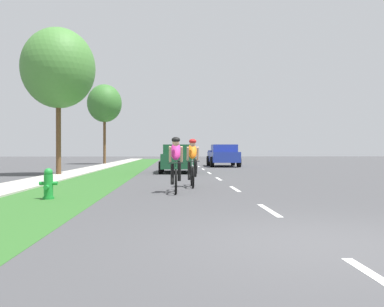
{
  "coord_description": "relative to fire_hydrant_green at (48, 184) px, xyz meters",
  "views": [
    {
      "loc": [
        -1.92,
        -5.33,
        1.2
      ],
      "look_at": [
        -0.66,
        22.83,
        1.0
      ],
      "focal_mm": 39.35,
      "sensor_mm": 36.0,
      "label": 1
    }
  ],
  "objects": [
    {
      "name": "ground_plane",
      "position": [
        5.0,
        14.83,
        -0.37
      ],
      "size": [
        120.0,
        120.0,
        0.0
      ],
      "primitive_type": "plane",
      "color": "#424244"
    },
    {
      "name": "grass_verge",
      "position": [
        0.0,
        14.83,
        -0.37
      ],
      "size": [
        2.59,
        70.0,
        0.01
      ],
      "primitive_type": "cube",
      "color": "#2D6026",
      "rests_on": "ground_plane"
    },
    {
      "name": "sidewalk_concrete",
      "position": [
        -2.13,
        14.83,
        -0.37
      ],
      "size": [
        1.68,
        70.0,
        0.1
      ],
      "primitive_type": "cube",
      "color": "#B2ADA3",
      "rests_on": "ground_plane"
    },
    {
      "name": "lane_markings_center",
      "position": [
        5.0,
        18.83,
        -0.37
      ],
      "size": [
        0.12,
        53.13,
        0.01
      ],
      "color": "white",
      "rests_on": "ground_plane"
    },
    {
      "name": "fire_hydrant_green",
      "position": [
        0.0,
        0.0,
        0.0
      ],
      "size": [
        0.44,
        0.38,
        0.76
      ],
      "color": "#1E8C33",
      "rests_on": "ground_plane"
    },
    {
      "name": "cyclist_lead",
      "position": [
        3.15,
        1.46,
        0.44
      ],
      "size": [
        0.42,
        1.72,
        1.58
      ],
      "color": "black",
      "rests_on": "ground_plane"
    },
    {
      "name": "cyclist_trailing",
      "position": [
        3.71,
        3.33,
        0.44
      ],
      "size": [
        0.42,
        1.72,
        1.58
      ],
      "color": "black",
      "rests_on": "ground_plane"
    },
    {
      "name": "sedan_dark_green",
      "position": [
        3.32,
        12.59,
        0.4
      ],
      "size": [
        1.98,
        4.3,
        1.52
      ],
      "color": "#194C2D",
      "rests_on": "ground_plane"
    },
    {
      "name": "pickup_blue",
      "position": [
        6.86,
        21.17,
        0.46
      ],
      "size": [
        2.22,
        5.1,
        1.64
      ],
      "color": "#23389E",
      "rests_on": "ground_plane"
    },
    {
      "name": "street_tree_near",
      "position": [
        -2.5,
        10.21,
        4.82
      ],
      "size": [
        3.54,
        3.54,
        7.15
      ],
      "color": "brown",
      "rests_on": "ground_plane"
    },
    {
      "name": "street_tree_far",
      "position": [
        -2.99,
        26.96,
        4.98
      ],
      "size": [
        3.03,
        3.03,
        7.04
      ],
      "color": "brown",
      "rests_on": "ground_plane"
    }
  ]
}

